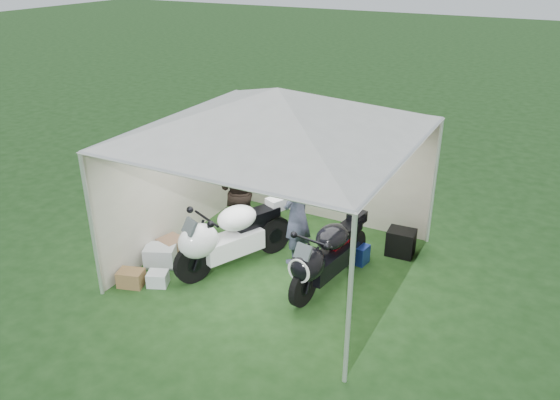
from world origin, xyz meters
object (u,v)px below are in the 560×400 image
Objects in this scene: person_blue_jacket at (297,215)px; crate_2 at (158,279)px; equipment_box at (401,242)px; crate_3 at (131,278)px; paddock_stand at (355,253)px; crate_0 at (161,255)px; crate_1 at (172,247)px; motorcycle_black at (326,254)px; canopy_tent at (279,115)px; person_dark_jacket at (241,190)px; motorcycle_white at (228,235)px.

crate_2 is at bearing -35.80° from person_blue_jacket.
crate_3 is at bearing -139.65° from equipment_box.
equipment_box reaches higher than crate_3.
paddock_stand is at bearing 39.59° from crate_3.
crate_1 is (0.00, 0.30, 0.00)m from crate_0.
motorcycle_black reaches higher than crate_1.
canopy_tent is 2.05m from person_dark_jacket.
crate_0 is at bearing 90.00° from crate_3.
canopy_tent reaches higher than crate_2.
motorcycle_white is at bearing -143.34° from equipment_box.
motorcycle_black reaches higher than crate_3.
crate_1 is at bearing -58.38° from person_blue_jacket.
crate_0 is (-1.95, -1.18, -0.70)m from person_blue_jacket.
crate_1 is at bearing 90.00° from crate_0.
paddock_stand is at bearing 58.14° from motorcycle_white.
crate_3 is (-1.08, -1.17, -0.48)m from motorcycle_white.
motorcycle_black is 1.03m from paddock_stand.
crate_2 is (0.36, -0.52, -0.05)m from crate_0.
motorcycle_white is 1.21× the size of person_blue_jacket.
motorcycle_black is at bearing -13.84° from canopy_tent.
motorcycle_black is 1.73m from equipment_box.
motorcycle_black is (1.61, 0.25, -0.05)m from motorcycle_white.
crate_0 is at bearing 124.93° from crate_2.
canopy_tent is 14.99× the size of crate_1.
motorcycle_black is at bearing 8.29° from crate_1.
crate_3 is at bearing -90.00° from crate_0.
crate_0 is (-2.70, -0.69, -0.40)m from motorcycle_black.
person_dark_jacket is at bearing -165.35° from equipment_box.
crate_0 is (-1.75, -0.92, -2.41)m from canopy_tent.
canopy_tent is 13.09× the size of paddock_stand.
person_blue_jacket reaches higher than crate_1.
canopy_tent is 3.12m from crate_0.
motorcycle_black is 1.12× the size of person_dark_jacket.
person_dark_jacket is at bearing -176.27° from paddock_stand.
equipment_box is (1.70, 1.28, -2.34)m from canopy_tent.
canopy_tent is at bearing 46.14° from crate_2.
equipment_box is (0.75, 1.52, -0.34)m from motorcycle_black.
motorcycle_white is 1.30m from crate_2.
motorcycle_white reaches higher than equipment_box.
canopy_tent is 3.43m from crate_3.
crate_0 is at bearing -51.53° from person_blue_jacket.
crate_1 is at bearing -151.05° from equipment_box.
crate_3 is at bearing -90.00° from crate_1.
motorcycle_white reaches higher than crate_3.
person_dark_jacket is at bearing 60.17° from crate_1.
equipment_box is at bearing 32.62° from crate_0.
crate_0 is 1.61× the size of crate_2.
equipment_box is 3.94m from crate_1.
person_blue_jacket is at bearing 168.71° from person_dark_jacket.
motorcycle_black is 2.67m from crate_2.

